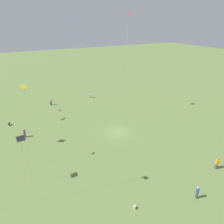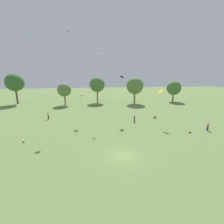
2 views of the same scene
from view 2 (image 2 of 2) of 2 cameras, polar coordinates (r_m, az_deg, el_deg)
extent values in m
plane|color=olive|center=(22.43, 4.37, -16.34)|extent=(240.00, 240.00, 0.00)
cylinder|color=brown|center=(71.09, -32.50, 5.01)|extent=(0.69, 0.69, 5.87)
sphere|color=#38662D|center=(70.65, -33.09, 9.41)|extent=(6.87, 6.87, 6.87)
cylinder|color=brown|center=(60.70, -17.46, 4.42)|extent=(0.52, 0.52, 3.86)
sphere|color=#5B7F42|center=(60.22, -17.73, 8.04)|extent=(5.15, 5.15, 5.15)
cylinder|color=brown|center=(63.75, -5.56, 5.97)|extent=(0.58, 0.58, 5.08)
sphere|color=#477538|center=(63.26, -5.66, 10.34)|extent=(6.20, 6.20, 6.20)
cylinder|color=brown|center=(62.02, 8.55, 5.42)|extent=(0.61, 0.61, 4.56)
sphere|color=#5B7F42|center=(61.50, 8.71, 9.87)|extent=(6.79, 6.79, 6.79)
cylinder|color=brown|center=(71.01, 22.20, 5.21)|extent=(0.55, 0.55, 3.59)
sphere|color=#477538|center=(70.58, 22.50, 8.46)|extent=(6.00, 6.00, 6.00)
cylinder|color=#333D5B|center=(37.30, 32.59, -5.28)|extent=(0.54, 0.54, 0.86)
cylinder|color=pink|center=(37.10, 32.74, -4.23)|extent=(0.63, 0.63, 0.57)
sphere|color=beige|center=(36.99, 32.82, -3.64)|extent=(0.24, 0.24, 0.24)
cylinder|color=#4C4C51|center=(37.42, 8.53, -3.14)|extent=(0.51, 0.51, 0.81)
cylinder|color=purple|center=(37.22, 8.57, -2.10)|extent=(0.60, 0.60, 0.60)
sphere|color=beige|center=(37.11, 8.59, -1.48)|extent=(0.24, 0.24, 0.24)
cylinder|color=#333D5B|center=(42.65, -23.04, -1.91)|extent=(0.38, 0.38, 0.93)
cylinder|color=gold|center=(42.45, -23.15, -0.83)|extent=(0.45, 0.45, 0.73)
sphere|color=beige|center=(42.34, -23.21, -0.19)|extent=(0.24, 0.24, 0.24)
cylinder|color=silver|center=(53.15, -36.32, 8.91)|extent=(0.01, 0.01, 18.19)
cylinder|color=silver|center=(17.35, 34.63, 7.68)|extent=(0.01, 0.01, 20.27)
cube|color=yellow|center=(36.45, 17.98, 7.45)|extent=(1.18, 1.31, 0.70)
cylinder|color=green|center=(36.56, 17.87, 5.94)|extent=(0.04, 0.04, 1.30)
cylinder|color=silver|center=(37.03, 17.54, 1.61)|extent=(0.01, 0.01, 7.60)
cube|color=red|center=(41.20, -16.43, 27.39)|extent=(0.78, 0.80, 0.23)
cylinder|color=green|center=(41.06, -16.37, 26.54)|extent=(0.04, 0.04, 0.84)
cylinder|color=silver|center=(39.99, -15.37, 12.49)|extent=(0.01, 0.01, 21.24)
cube|color=black|center=(38.90, 3.77, 13.24)|extent=(1.10, 1.15, 0.55)
cylinder|color=purple|center=(38.92, 3.75, 11.93)|extent=(0.04, 0.04, 1.25)
cylinder|color=silver|center=(39.34, 3.64, 5.32)|extent=(0.01, 0.01, 10.85)
cube|color=black|center=(35.83, -11.68, 6.14)|extent=(0.96, 0.99, 0.27)
cylinder|color=green|center=(35.96, -11.60, 4.64)|extent=(0.04, 0.04, 1.35)
cylinder|color=silver|center=(36.40, -11.43, 0.98)|extent=(0.01, 0.01, 6.61)
cube|color=yellow|center=(39.91, -4.13, 21.33)|extent=(0.83, 0.86, 0.42)
cylinder|color=red|center=(39.84, -4.11, 20.54)|extent=(0.04, 0.04, 0.71)
cylinder|color=silver|center=(39.69, -3.92, 9.47)|extent=(0.01, 0.01, 16.46)
cylinder|color=black|center=(41.42, 15.91, -1.88)|extent=(0.61, 0.46, 0.33)
sphere|color=black|center=(41.47, 16.42, -1.83)|extent=(0.30, 0.30, 0.30)
cylinder|color=black|center=(41.49, 15.89, -2.25)|extent=(0.15, 0.15, 0.22)
cube|color=beige|center=(30.42, -30.62, -9.50)|extent=(0.40, 0.39, 0.40)
cube|color=#262628|center=(34.01, 27.56, -6.93)|extent=(0.44, 0.31, 0.20)
camera|label=1|loc=(45.62, -46.87, 19.96)|focal=35.00mm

